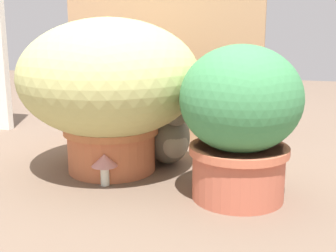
{
  "coord_description": "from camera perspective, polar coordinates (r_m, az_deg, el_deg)",
  "views": [
    {
      "loc": [
        0.6,
        -1.43,
        0.53
      ],
      "look_at": [
        0.17,
        0.03,
        0.18
      ],
      "focal_mm": 47.66,
      "sensor_mm": 36.0,
      "label": 1
    }
  ],
  "objects": [
    {
      "name": "grass_planter",
      "position": [
        1.61,
        -7.45,
        5.28
      ],
      "size": [
        0.64,
        0.64,
        0.55
      ],
      "color": "#C16942",
      "rests_on": "ground"
    },
    {
      "name": "ground_plane",
      "position": [
        1.64,
        -5.88,
        -5.98
      ],
      "size": [
        6.0,
        6.0,
        0.0
      ],
      "primitive_type": "plane",
      "color": "brown"
    },
    {
      "name": "mushroom_ornament_pink",
      "position": [
        1.5,
        -8.13,
        -4.65
      ],
      "size": [
        0.09,
        0.09,
        0.11
      ],
      "color": "silver",
      "rests_on": "ground"
    },
    {
      "name": "cardboard_backdrop",
      "position": [
        2.03,
        -0.84,
        9.63
      ],
      "size": [
        0.91,
        0.03,
        0.82
      ],
      "primitive_type": "cube",
      "color": "tan",
      "rests_on": "ground"
    },
    {
      "name": "cat",
      "position": [
        1.7,
        -0.06,
        -0.89
      ],
      "size": [
        0.29,
        0.37,
        0.32
      ],
      "color": "#616050",
      "rests_on": "ground"
    },
    {
      "name": "leafy_planter",
      "position": [
        1.35,
        9.21,
        1.03
      ],
      "size": [
        0.37,
        0.37,
        0.47
      ],
      "color": "#C16148",
      "rests_on": "ground"
    }
  ]
}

